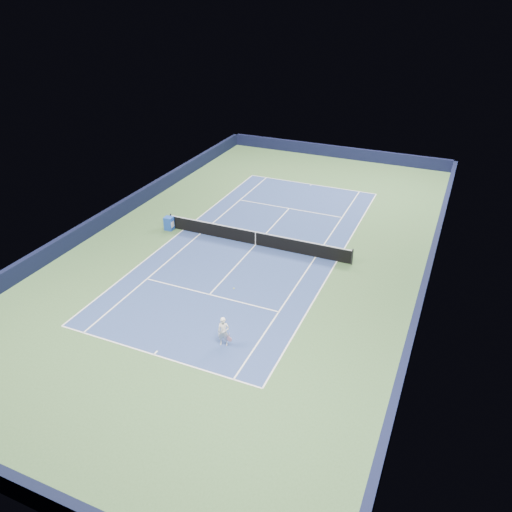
% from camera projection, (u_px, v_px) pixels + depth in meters
% --- Properties ---
extents(ground, '(40.00, 40.00, 0.00)m').
position_uv_depth(ground, '(256.00, 245.00, 32.70)').
color(ground, '#395B31').
rests_on(ground, ground).
extents(wall_far, '(22.00, 0.35, 1.10)m').
position_uv_depth(wall_far, '(337.00, 152.00, 48.29)').
color(wall_far, black).
rests_on(wall_far, ground).
extents(wall_near, '(22.00, 0.35, 1.10)m').
position_uv_depth(wall_near, '(18.00, 487.00, 16.57)').
color(wall_near, black).
rests_on(wall_near, ground).
extents(wall_right, '(0.35, 40.00, 1.10)m').
position_uv_depth(wall_right, '(428.00, 272.00, 28.68)').
color(wall_right, black).
rests_on(wall_right, ground).
extents(wall_left, '(0.35, 40.00, 1.10)m').
position_uv_depth(wall_left, '(119.00, 210.00, 36.19)').
color(wall_left, black).
rests_on(wall_left, ground).
extents(court_surface, '(10.97, 23.77, 0.01)m').
position_uv_depth(court_surface, '(256.00, 245.00, 32.70)').
color(court_surface, navy).
rests_on(court_surface, ground).
extents(baseline_far, '(10.97, 0.08, 0.00)m').
position_uv_depth(baseline_far, '(311.00, 184.00, 42.20)').
color(baseline_far, white).
rests_on(baseline_far, ground).
extents(baseline_near, '(10.97, 0.08, 0.00)m').
position_uv_depth(baseline_near, '(154.00, 355.00, 23.19)').
color(baseline_near, white).
rests_on(baseline_near, ground).
extents(sideline_doubles_right, '(0.08, 23.77, 0.00)m').
position_uv_depth(sideline_doubles_right, '(337.00, 261.00, 30.79)').
color(sideline_doubles_right, white).
rests_on(sideline_doubles_right, ground).
extents(sideline_doubles_left, '(0.08, 23.77, 0.00)m').
position_uv_depth(sideline_doubles_left, '(183.00, 230.00, 34.60)').
color(sideline_doubles_left, white).
rests_on(sideline_doubles_left, ground).
extents(sideline_singles_right, '(0.08, 23.77, 0.00)m').
position_uv_depth(sideline_singles_right, '(316.00, 257.00, 31.27)').
color(sideline_singles_right, white).
rests_on(sideline_singles_right, ground).
extents(sideline_singles_left, '(0.08, 23.77, 0.00)m').
position_uv_depth(sideline_singles_left, '(200.00, 233.00, 34.12)').
color(sideline_singles_left, white).
rests_on(sideline_singles_left, ground).
extents(service_line_far, '(8.23, 0.08, 0.00)m').
position_uv_depth(service_line_far, '(289.00, 208.00, 37.82)').
color(service_line_far, white).
rests_on(service_line_far, ground).
extents(service_line_near, '(8.23, 0.08, 0.00)m').
position_uv_depth(service_line_near, '(209.00, 294.00, 27.58)').
color(service_line_near, white).
rests_on(service_line_near, ground).
extents(center_service_line, '(0.08, 12.80, 0.00)m').
position_uv_depth(center_service_line, '(256.00, 245.00, 32.70)').
color(center_service_line, white).
rests_on(center_service_line, ground).
extents(center_mark_far, '(0.08, 0.30, 0.00)m').
position_uv_depth(center_mark_far, '(311.00, 185.00, 42.08)').
color(center_mark_far, white).
rests_on(center_mark_far, ground).
extents(center_mark_near, '(0.08, 0.30, 0.00)m').
position_uv_depth(center_mark_near, '(156.00, 353.00, 23.31)').
color(center_mark_near, white).
rests_on(center_mark_near, ground).
extents(tennis_net, '(12.90, 0.10, 1.07)m').
position_uv_depth(tennis_net, '(256.00, 238.00, 32.45)').
color(tennis_net, black).
rests_on(tennis_net, ground).
extents(sponsor_cube, '(0.62, 0.56, 0.94)m').
position_uv_depth(sponsor_cube, '(169.00, 223.00, 34.45)').
color(sponsor_cube, '#1C45AC').
rests_on(sponsor_cube, ground).
extents(tennis_player, '(0.78, 1.29, 2.65)m').
position_uv_depth(tennis_player, '(224.00, 332.00, 23.47)').
color(tennis_player, white).
rests_on(tennis_player, ground).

